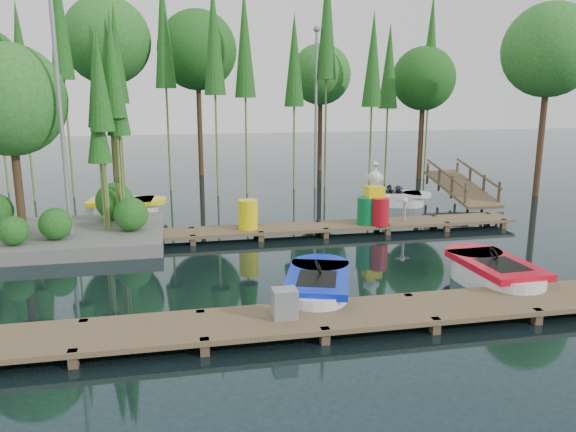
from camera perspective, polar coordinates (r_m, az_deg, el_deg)
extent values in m
plane|color=#1C3034|center=(15.08, -1.47, -4.58)|extent=(90.00, 90.00, 0.00)
cube|color=brown|center=(10.86, 2.88, -10.23)|extent=(18.00, 1.50, 0.10)
cube|color=brown|center=(10.21, -20.95, -13.91)|extent=(0.16, 0.16, 0.50)
cube|color=brown|center=(11.34, -19.97, -11.10)|extent=(0.16, 0.16, 0.50)
cube|color=brown|center=(10.07, -8.45, -13.53)|extent=(0.16, 0.16, 0.50)
cube|color=brown|center=(11.21, -8.86, -10.72)|extent=(0.16, 0.16, 0.50)
cube|color=brown|center=(10.39, 3.77, -12.57)|extent=(0.16, 0.16, 0.50)
cube|color=brown|center=(11.50, 2.06, -9.96)|extent=(0.16, 0.16, 0.50)
cube|color=brown|center=(11.12, 14.72, -11.22)|extent=(0.16, 0.16, 0.50)
cube|color=brown|center=(12.16, 12.07, -8.94)|extent=(0.16, 0.16, 0.50)
cube|color=brown|center=(12.19, 23.95, -9.76)|extent=(0.16, 0.16, 0.50)
cube|color=brown|center=(13.15, 20.76, -7.84)|extent=(0.16, 0.16, 0.50)
cube|color=brown|center=(17.56, 0.26, -1.23)|extent=(15.00, 1.20, 0.10)
cube|color=brown|center=(17.15, -23.30, -3.33)|extent=(0.16, 0.16, 0.50)
cube|color=brown|center=(18.05, -22.73, -2.50)|extent=(0.16, 0.16, 0.50)
cube|color=brown|center=(16.85, -16.53, -3.07)|extent=(0.16, 0.16, 0.50)
cube|color=brown|center=(17.77, -16.30, -2.25)|extent=(0.16, 0.16, 0.50)
cube|color=brown|center=(16.79, -9.61, -2.77)|extent=(0.16, 0.16, 0.50)
cube|color=brown|center=(17.72, -9.75, -1.96)|extent=(0.16, 0.16, 0.50)
cube|color=brown|center=(16.97, -2.76, -2.43)|extent=(0.16, 0.16, 0.50)
cube|color=brown|center=(17.89, -3.24, -1.64)|extent=(0.16, 0.16, 0.50)
cube|color=brown|center=(17.40, 3.86, -2.07)|extent=(0.16, 0.16, 0.50)
cube|color=brown|center=(18.29, 3.05, -1.32)|extent=(0.16, 0.16, 0.50)
cube|color=brown|center=(18.04, 10.08, -1.71)|extent=(0.16, 0.16, 0.50)
cube|color=brown|center=(18.90, 9.01, -1.00)|extent=(0.16, 0.16, 0.50)
cube|color=brown|center=(18.88, 15.81, -1.35)|extent=(0.16, 0.16, 0.50)
cube|color=brown|center=(19.71, 14.53, -0.69)|extent=(0.16, 0.16, 0.50)
cube|color=brown|center=(19.89, 21.00, -1.02)|extent=(0.16, 0.16, 0.50)
cube|color=brown|center=(20.68, 19.58, -0.41)|extent=(0.16, 0.16, 0.50)
cube|color=slate|center=(18.02, -22.44, -2.07)|extent=(6.20, 4.20, 0.42)
sphere|color=#256720|center=(16.88, -22.55, -0.73)|extent=(0.90, 0.90, 0.90)
sphere|color=#256720|center=(18.78, -17.21, 1.43)|extent=(1.20, 1.20, 1.20)
sphere|color=#256720|center=(16.73, -26.14, -1.35)|extent=(0.80, 0.80, 0.80)
sphere|color=#256720|center=(17.19, -15.66, 0.18)|extent=(1.00, 1.00, 1.00)
cylinder|color=#46301D|center=(18.28, -25.78, 3.65)|extent=(0.24, 0.24, 3.60)
sphere|color=#327E2C|center=(18.11, -26.46, 10.53)|extent=(3.20, 3.20, 3.20)
cylinder|color=olive|center=(17.87, -17.33, 7.28)|extent=(0.07, 0.07, 5.93)
cone|color=#256720|center=(17.81, -17.79, 13.93)|extent=(0.70, 0.70, 2.97)
cylinder|color=olive|center=(17.75, -18.38, 6.74)|extent=(0.07, 0.07, 5.66)
cone|color=#256720|center=(17.68, -18.84, 13.14)|extent=(0.70, 0.70, 2.83)
cylinder|color=olive|center=(17.91, -16.65, 6.20)|extent=(0.07, 0.07, 5.22)
cone|color=#256720|center=(17.81, -17.03, 12.04)|extent=(0.70, 0.70, 2.61)
cylinder|color=olive|center=(17.13, -18.16, 6.34)|extent=(0.07, 0.07, 5.53)
cone|color=#256720|center=(17.04, -18.62, 12.81)|extent=(0.70, 0.70, 2.76)
cylinder|color=olive|center=(17.36, -18.42, 3.87)|extent=(0.07, 0.07, 4.01)
cone|color=#256720|center=(17.22, -18.75, 8.49)|extent=(0.70, 0.70, 2.01)
cylinder|color=olive|center=(17.74, -16.98, 7.56)|extent=(0.07, 0.07, 6.11)
cone|color=#256720|center=(17.69, -17.44, 14.46)|extent=(0.70, 0.70, 3.05)
cylinder|color=#46301D|center=(26.09, 24.41, 8.41)|extent=(0.26, 0.26, 6.06)
sphere|color=#327E2C|center=(26.10, 25.04, 15.03)|extent=(3.81, 3.81, 3.81)
cylinder|color=#46301D|center=(29.67, 13.38, 8.57)|extent=(0.26, 0.26, 5.02)
sphere|color=#256720|center=(29.61, 13.64, 13.42)|extent=(3.16, 3.16, 3.16)
cylinder|color=#46301D|center=(32.02, 3.27, 9.42)|extent=(0.26, 0.26, 5.31)
sphere|color=#327E2C|center=(31.98, 3.33, 14.18)|extent=(3.34, 3.34, 3.34)
cylinder|color=#46301D|center=(30.26, -8.99, 10.20)|extent=(0.26, 0.26, 6.46)
sphere|color=#256720|center=(30.30, -9.21, 16.31)|extent=(4.06, 4.06, 4.06)
cylinder|color=#46301D|center=(30.32, -17.49, 10.15)|extent=(0.26, 0.26, 6.85)
sphere|color=#327E2C|center=(30.39, -17.94, 16.60)|extent=(4.31, 4.31, 4.31)
cylinder|color=olive|center=(25.04, -25.11, 9.84)|extent=(0.09, 0.09, 7.48)
cone|color=#256720|center=(25.06, -25.57, 14.61)|extent=(0.90, 0.90, 4.11)
cylinder|color=olive|center=(25.32, -21.79, 12.63)|extent=(0.09, 0.09, 9.66)
cone|color=#256720|center=(25.50, -22.32, 18.69)|extent=(0.90, 0.90, 5.31)
cylinder|color=olive|center=(26.09, -16.76, 10.79)|extent=(0.09, 0.09, 7.69)
cone|color=#256720|center=(26.13, -17.08, 15.51)|extent=(0.90, 0.90, 4.23)
cylinder|color=olive|center=(25.64, -12.27, 12.46)|extent=(0.09, 0.09, 8.99)
cone|color=#256720|center=(25.77, -12.54, 18.06)|extent=(0.90, 0.90, 4.94)
cylinder|color=olive|center=(24.11, -7.39, 11.99)|extent=(0.09, 0.09, 8.44)
cone|color=#256720|center=(24.20, -7.55, 17.59)|extent=(0.90, 0.90, 4.64)
cylinder|color=olive|center=(24.38, -4.34, 11.81)|extent=(0.09, 0.09, 8.22)
cone|color=#256720|center=(24.45, -4.43, 17.21)|extent=(0.90, 0.90, 4.52)
cylinder|color=olive|center=(25.65, 0.63, 10.98)|extent=(0.09, 0.09, 7.41)
cone|color=#256720|center=(25.67, 0.64, 15.61)|extent=(0.90, 0.90, 4.07)
cylinder|color=olive|center=(26.23, 3.90, 13.57)|extent=(0.09, 0.09, 9.77)
cone|color=#256720|center=(26.42, 3.99, 19.52)|extent=(0.90, 0.90, 5.38)
cylinder|color=olive|center=(25.58, 8.48, 10.83)|extent=(0.09, 0.09, 7.40)
cone|color=#256720|center=(25.60, 8.63, 15.48)|extent=(0.90, 0.90, 4.07)
cylinder|color=olive|center=(27.56, 10.07, 10.63)|extent=(0.09, 0.09, 7.14)
cone|color=#256720|center=(27.57, 10.24, 14.79)|extent=(0.90, 0.90, 3.93)
cylinder|color=olive|center=(29.49, 14.08, 12.00)|extent=(0.09, 0.09, 8.61)
cone|color=#256720|center=(29.57, 14.34, 16.67)|extent=(0.90, 0.90, 4.74)
cylinder|color=gray|center=(16.95, -22.01, 8.49)|extent=(0.12, 0.12, 7.00)
cylinder|color=gray|center=(26.03, 2.85, 10.54)|extent=(0.12, 0.12, 7.00)
sphere|color=gray|center=(26.14, 2.94, 18.45)|extent=(0.30, 0.30, 0.30)
cube|color=brown|center=(24.01, 17.19, 2.72)|extent=(1.50, 3.94, 0.95)
cube|color=brown|center=(22.29, 17.59, 2.06)|extent=(0.08, 0.08, 0.90)
cube|color=brown|center=(23.22, 16.29, 2.83)|extent=(0.08, 0.08, 0.90)
cube|color=brown|center=(24.16, 15.09, 3.54)|extent=(0.08, 0.08, 0.90)
cube|color=brown|center=(25.12, 13.98, 4.19)|extent=(0.08, 0.08, 0.90)
cube|color=brown|center=(23.59, 15.79, 4.12)|extent=(0.06, 3.54, 0.83)
cube|color=brown|center=(23.01, 20.63, 2.16)|extent=(0.08, 0.08, 0.90)
cube|color=brown|center=(23.91, 19.26, 2.90)|extent=(0.08, 0.08, 0.90)
cube|color=brown|center=(24.83, 17.98, 3.59)|extent=(0.08, 0.08, 0.90)
cube|color=brown|center=(25.76, 16.80, 4.23)|extent=(0.08, 0.08, 0.90)
cube|color=brown|center=(24.26, 18.73, 4.15)|extent=(0.06, 3.54, 0.83)
cube|color=white|center=(12.18, 3.01, -7.80)|extent=(1.64, 1.65, 0.59)
cylinder|color=white|center=(12.79, 3.20, -6.78)|extent=(1.64, 1.64, 0.59)
cylinder|color=white|center=(11.57, 2.81, -8.93)|extent=(1.64, 1.64, 0.59)
cube|color=#0825DB|center=(12.07, 3.03, -6.36)|extent=(1.97, 2.56, 0.15)
cylinder|color=#0825DB|center=(12.97, 3.29, -4.99)|extent=(1.67, 1.67, 0.15)
cube|color=black|center=(11.85, 2.97, -6.48)|extent=(1.10, 1.27, 0.06)
torus|color=black|center=(12.15, 3.09, -5.15)|extent=(0.25, 0.33, 0.29)
cube|color=white|center=(13.88, 20.35, -5.97)|extent=(1.38, 1.39, 0.61)
cylinder|color=white|center=(14.41, 18.87, -5.18)|extent=(1.38, 1.38, 0.61)
cylinder|color=white|center=(13.37, 21.95, -6.82)|extent=(1.38, 1.38, 0.61)
cube|color=red|center=(13.79, 20.45, -4.66)|extent=(1.43, 2.37, 0.16)
cylinder|color=red|center=(14.57, 18.32, -3.58)|extent=(1.40, 1.40, 0.16)
cube|color=black|center=(13.60, 20.99, -4.72)|extent=(0.86, 1.13, 0.07)
torus|color=black|center=(13.86, 20.14, -3.59)|extent=(0.18, 0.31, 0.29)
cube|color=white|center=(21.21, -16.53, 0.58)|extent=(1.41, 1.40, 0.59)
cylinder|color=white|center=(21.11, -14.78, 0.63)|extent=(1.40, 1.40, 0.59)
cylinder|color=white|center=(21.33, -18.26, 0.53)|extent=(1.40, 1.40, 0.59)
cube|color=yellow|center=(21.15, -16.59, 1.44)|extent=(2.36, 1.51, 0.15)
cylinder|color=yellow|center=(21.00, -14.03, 1.52)|extent=(1.43, 1.43, 0.15)
cube|color=black|center=(21.17, -17.17, 1.55)|extent=(1.13, 0.89, 0.06)
torus|color=black|center=(21.08, -16.19, 2.03)|extent=(0.31, 0.19, 0.29)
imported|color=#1E1E2D|center=(21.14, -17.36, 2.24)|extent=(0.50, 0.39, 1.05)
cube|color=white|center=(22.60, 10.85, 1.53)|extent=(1.43, 1.43, 0.51)
cylinder|color=white|center=(22.64, 12.26, 1.48)|extent=(1.42, 1.42, 0.51)
cylinder|color=white|center=(22.58, 9.43, 1.58)|extent=(1.42, 1.42, 0.51)
cube|color=white|center=(22.55, 10.88, 2.22)|extent=(2.21, 1.73, 0.13)
cylinder|color=white|center=(22.61, 12.94, 2.15)|extent=(1.45, 1.45, 0.13)
cube|color=black|center=(22.54, 10.41, 2.34)|extent=(1.10, 0.96, 0.06)
torus|color=black|center=(22.53, 11.25, 2.67)|extent=(0.29, 0.22, 0.25)
imported|color=#1E1E2D|center=(22.50, 10.31, 2.82)|extent=(0.44, 0.39, 0.83)
imported|color=#1E1E2D|center=(22.84, 11.10, 2.79)|extent=(0.35, 0.29, 0.63)
cube|color=gray|center=(10.60, -0.34, -8.87)|extent=(0.46, 0.39, 0.56)
cylinder|color=yellow|center=(17.22, -4.07, 0.17)|extent=(0.60, 0.60, 0.90)
cylinder|color=#0B6732|center=(17.92, 7.95, 0.51)|extent=(0.58, 0.58, 0.86)
cylinder|color=silver|center=(18.38, 9.34, 0.78)|extent=(0.58, 0.58, 0.86)
cylinder|color=red|center=(17.87, 9.31, 0.44)|extent=(0.58, 0.58, 0.86)
cube|color=yellow|center=(17.99, 8.77, 2.48)|extent=(0.53, 0.53, 0.34)
sphere|color=white|center=(17.92, 8.82, 3.92)|extent=(0.42, 0.42, 0.42)
cylinder|color=white|center=(17.88, 8.84, 4.68)|extent=(0.10, 0.10, 0.29)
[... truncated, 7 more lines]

